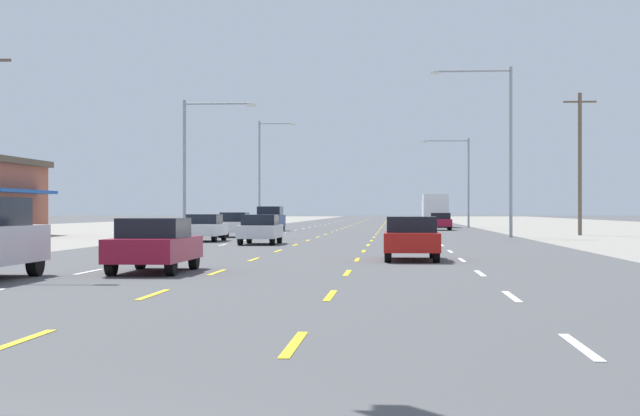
{
  "coord_description": "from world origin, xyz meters",
  "views": [
    {
      "loc": [
        2.99,
        -6.08,
        1.67
      ],
      "look_at": [
        -0.65,
        45.88,
        1.78
      ],
      "focal_mm": 59.45,
      "sensor_mm": 36.0,
      "label": 1
    }
  ],
  "objects": [
    {
      "name": "ground_plane",
      "position": [
        0.0,
        66.0,
        0.0
      ],
      "size": [
        572.0,
        572.0,
        0.0
      ],
      "primitive_type": "plane",
      "color": "#4C4C4F"
    },
    {
      "name": "lane_markings",
      "position": [
        0.0,
        104.5,
        0.01
      ],
      "size": [
        10.64,
        227.6,
        0.01
      ],
      "color": "white",
      "rests_on": "ground"
    },
    {
      "name": "sedan_inner_left_near",
      "position": [
        -3.43,
        21.92,
        0.76
      ],
      "size": [
        1.8,
        4.5,
        1.46
      ],
      "color": "maroon",
      "rests_on": "ground"
    },
    {
      "name": "sedan_inner_right_mid",
      "position": [
        3.56,
        29.36,
        0.76
      ],
      "size": [
        1.8,
        4.5,
        1.46
      ],
      "color": "red",
      "rests_on": "ground"
    },
    {
      "name": "sedan_inner_left_midfar",
      "position": [
        -3.57,
        45.5,
        0.76
      ],
      "size": [
        1.8,
        4.5,
        1.46
      ],
      "color": "silver",
      "rests_on": "ground"
    },
    {
      "name": "sedan_far_left_far",
      "position": [
        -7.15,
        50.1,
        0.76
      ],
      "size": [
        1.8,
        4.5,
        1.46
      ],
      "color": "white",
      "rests_on": "ground"
    },
    {
      "name": "hatchback_far_left_farther",
      "position": [
        -6.9,
        59.23,
        0.78
      ],
      "size": [
        1.72,
        3.9,
        1.54
      ],
      "color": "white",
      "rests_on": "ground"
    },
    {
      "name": "suv_far_left_farthest",
      "position": [
        -6.94,
        78.34,
        1.03
      ],
      "size": [
        1.98,
        4.9,
        1.98
      ],
      "color": "navy",
      "rests_on": "ground"
    },
    {
      "name": "sedan_far_right_distant_a",
      "position": [
        6.85,
        83.24,
        0.76
      ],
      "size": [
        1.8,
        4.5,
        1.46
      ],
      "color": "maroon",
      "rests_on": "ground"
    },
    {
      "name": "box_truck_far_right_distant_b",
      "position": [
        7.0,
        98.59,
        1.84
      ],
      "size": [
        2.4,
        7.2,
        3.23
      ],
      "color": "white",
      "rests_on": "ground"
    },
    {
      "name": "hatchback_far_right_distant_c",
      "position": [
        7.19,
        112.93,
        0.78
      ],
      "size": [
        1.72,
        3.9,
        1.54
      ],
      "color": "#B28C33",
      "rests_on": "ground"
    },
    {
      "name": "streetlight_left_row_1",
      "position": [
        -9.61,
        59.54,
        5.1
      ],
      "size": [
        4.61,
        0.26,
        8.6
      ],
      "color": "gray",
      "rests_on": "ground"
    },
    {
      "name": "streetlight_right_row_1",
      "position": [
        9.62,
        59.54,
        6.14
      ],
      "size": [
        5.04,
        0.26,
        10.5
      ],
      "color": "gray",
      "rests_on": "ground"
    },
    {
      "name": "streetlight_left_row_2",
      "position": [
        -9.83,
        96.56,
        5.92
      ],
      "size": [
        3.62,
        0.26,
        10.4
      ],
      "color": "gray",
      "rests_on": "ground"
    },
    {
      "name": "streetlight_right_row_2",
      "position": [
        9.6,
        96.56,
        5.12
      ],
      "size": [
        4.63,
        0.26,
        8.64
      ],
      "color": "gray",
      "rests_on": "ground"
    },
    {
      "name": "utility_pole_right_row_1",
      "position": [
        15.39,
        65.68,
        4.96
      ],
      "size": [
        2.2,
        0.26,
        9.54
      ],
      "color": "brown",
      "rests_on": "ground"
    }
  ]
}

